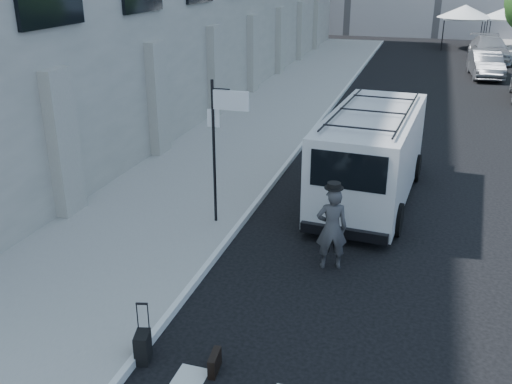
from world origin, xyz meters
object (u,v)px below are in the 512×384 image
Objects in this scene: parked_car_b at (486,64)px; suitcase at (143,347)px; briefcase at (215,363)px; businessman at (332,229)px; parked_car_c at (489,49)px; cargo_van at (372,154)px.

suitcase is at bearing -108.36° from parked_car_b.
parked_car_b is (6.91, 28.22, 0.46)m from suitcase.
parked_car_b is at bearing 72.76° from briefcase.
suitcase is 29.06m from parked_car_b.
businessman is 0.33× the size of parked_car_c.
parked_car_c is (4.77, 26.22, -0.47)m from cargo_van.
suitcase is 0.23× the size of parked_car_b.
briefcase is 0.10× the size of parked_car_b.
parked_car_c is at bearing 63.09° from suitcase.
parked_car_c is (6.26, 34.34, 0.62)m from briefcase.
briefcase is at bearing -96.51° from cargo_van.
parked_car_b is at bearing 61.60° from suitcase.
parked_car_c reaches higher than parked_car_b.
cargo_van is (0.34, 4.21, 0.35)m from businessman.
parked_car_b is 6.23m from parked_car_c.
briefcase is 0.44× the size of suitcase.
parked_car_c reaches higher than briefcase.
cargo_van is at bearing -105.07° from parked_car_c.
parked_car_c is (5.11, 30.43, -0.12)m from businessman.
businessman reaches higher than parked_car_b.
parked_car_b is 0.81× the size of parked_car_c.
suitcase is 0.15× the size of cargo_van.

